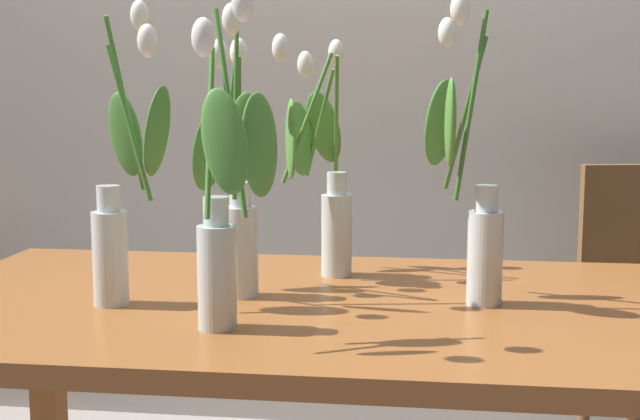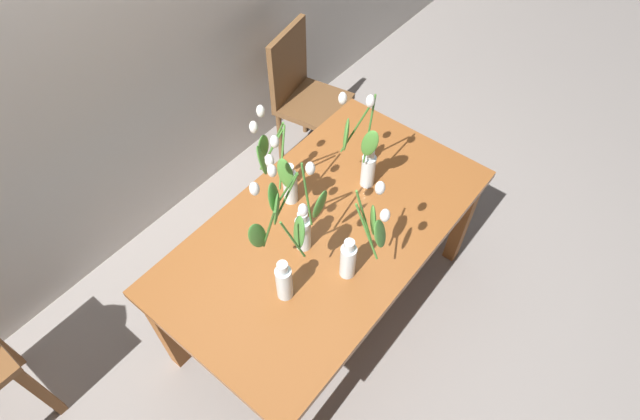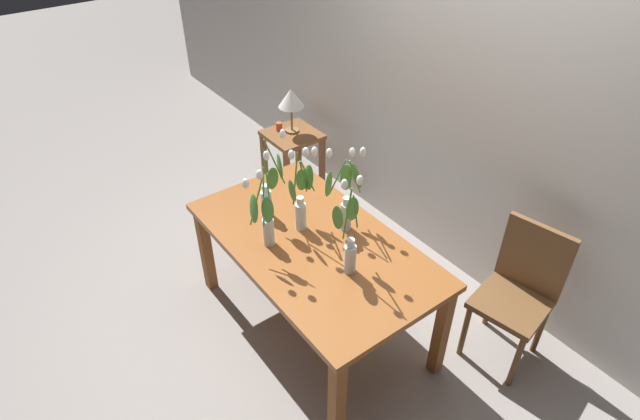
% 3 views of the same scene
% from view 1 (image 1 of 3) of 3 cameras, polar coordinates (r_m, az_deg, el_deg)
% --- Properties ---
extents(room_wall_rear, '(9.00, 0.10, 2.70)m').
position_cam_1_polar(room_wall_rear, '(2.94, 2.99, 11.88)').
color(room_wall_rear, beige).
rests_on(room_wall_rear, ground).
extents(dining_table, '(1.60, 0.90, 0.74)m').
position_cam_1_polar(dining_table, '(1.74, -0.51, -8.81)').
color(dining_table, brown).
rests_on(dining_table, ground).
extents(tulip_vase_0, '(0.19, 0.19, 0.58)m').
position_cam_1_polar(tulip_vase_0, '(1.71, -12.88, 0.18)').
color(tulip_vase_0, silver).
rests_on(tulip_vase_0, dining_table).
extents(tulip_vase_1, '(0.17, 0.22, 0.59)m').
position_cam_1_polar(tulip_vase_1, '(1.69, 9.93, 0.38)').
color(tulip_vase_1, silver).
rests_on(tulip_vase_1, dining_table).
extents(tulip_vase_2, '(0.15, 0.18, 0.57)m').
position_cam_1_polar(tulip_vase_2, '(1.47, -6.33, -0.99)').
color(tulip_vase_2, silver).
rests_on(tulip_vase_2, dining_table).
extents(tulip_vase_3, '(0.20, 0.24, 0.57)m').
position_cam_1_polar(tulip_vase_3, '(1.74, -5.55, 1.07)').
color(tulip_vase_3, silver).
rests_on(tulip_vase_3, dining_table).
extents(tulip_vase_4, '(0.17, 0.25, 0.53)m').
position_cam_1_polar(tulip_vase_4, '(1.93, 0.24, 1.77)').
color(tulip_vase_4, silver).
rests_on(tulip_vase_4, dining_table).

